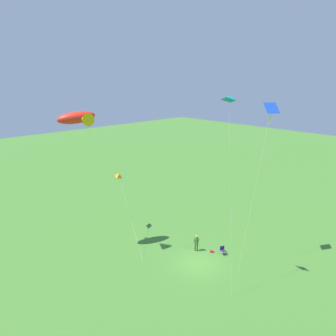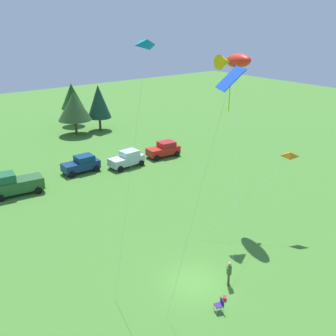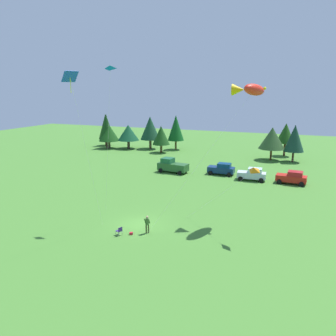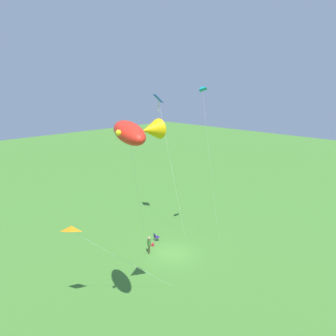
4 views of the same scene
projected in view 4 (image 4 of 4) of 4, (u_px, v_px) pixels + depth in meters
name	position (u px, v px, depth m)	size (l,w,h in m)	color
ground_plane	(173.00, 253.00, 31.60)	(160.00, 160.00, 0.00)	#437D2D
person_kite_flyer	(149.00, 244.00, 31.28)	(0.55, 0.51, 1.74)	#444726
folding_chair	(156.00, 237.00, 33.92)	(0.61, 0.61, 0.82)	navy
backpack_on_grass	(153.00, 245.00, 33.00)	(0.32, 0.22, 0.22)	red
kite_large_fish	(135.00, 132.00, 17.52)	(9.36, 9.98, 14.08)	red
kite_diamond_blue	(159.00, 102.00, 33.90)	(1.33, 4.60, 14.81)	blue
kite_delta_orange	(72.00, 229.00, 21.83)	(7.60, 3.22, 6.79)	orange
kite_delta_teal	(202.00, 89.00, 29.51)	(2.54, 1.60, 15.75)	#0E8294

